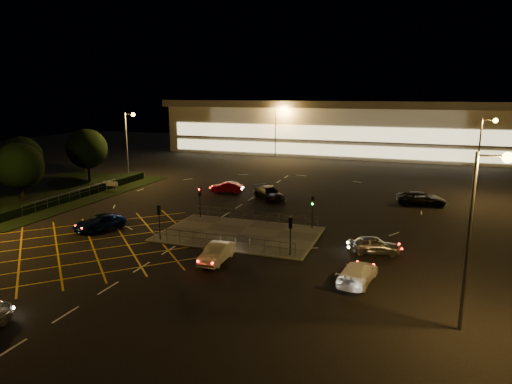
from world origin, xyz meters
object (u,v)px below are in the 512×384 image
(car_queue_white, at_px, (217,253))
(signal_sw, at_px, (159,215))
(signal_nw, at_px, (200,196))
(car_approach_white, at_px, (357,273))
(car_far_dkgrey, at_px, (269,193))
(car_right_silver, at_px, (374,245))
(car_circ_red, at_px, (227,187))
(car_east_grey, at_px, (421,199))
(car_left_blue, at_px, (99,222))
(signal_se, at_px, (291,228))
(signal_ne, at_px, (313,205))

(car_queue_white, bearing_deg, signal_sw, 156.32)
(signal_nw, height_order, car_queue_white, signal_nw)
(signal_nw, xyz_separation_m, car_approach_white, (17.77, -11.38, -1.66))
(signal_nw, relative_size, car_queue_white, 0.73)
(car_far_dkgrey, height_order, car_right_silver, car_far_dkgrey)
(car_circ_red, distance_m, car_east_grey, 24.22)
(car_left_blue, xyz_separation_m, car_east_grey, (29.26, 20.70, 0.08))
(signal_se, distance_m, car_approach_white, 6.90)
(signal_sw, bearing_deg, signal_se, -180.00)
(signal_se, bearing_deg, car_approach_white, 149.51)
(signal_nw, bearing_deg, signal_ne, 0.00)
(car_queue_white, relative_size, car_right_silver, 1.01)
(signal_se, relative_size, car_approach_white, 0.64)
(signal_ne, relative_size, car_left_blue, 0.63)
(car_approach_white, bearing_deg, car_east_grey, -90.64)
(signal_ne, height_order, car_left_blue, signal_ne)
(signal_se, xyz_separation_m, car_east_grey, (9.91, 21.73, -1.59))
(signal_sw, relative_size, car_right_silver, 0.74)
(signal_nw, xyz_separation_m, car_left_blue, (-7.34, -6.95, -1.68))
(car_east_grey, bearing_deg, signal_sw, 126.25)
(car_east_grey, bearing_deg, car_far_dkgrey, 91.73)
(signal_nw, relative_size, car_approach_white, 0.64)
(signal_sw, bearing_deg, car_left_blue, -8.00)
(signal_se, height_order, car_approach_white, signal_se)
(signal_nw, relative_size, car_left_blue, 0.63)
(car_queue_white, relative_size, car_left_blue, 0.86)
(car_queue_white, bearing_deg, car_right_silver, 27.71)
(car_far_dkgrey, relative_size, car_right_silver, 1.27)
(car_far_dkgrey, distance_m, car_circ_red, 6.73)
(signal_ne, height_order, car_circ_red, signal_ne)
(signal_ne, distance_m, car_approach_white, 12.87)
(signal_sw, height_order, car_approach_white, signal_sw)
(signal_sw, relative_size, signal_se, 1.00)
(car_right_silver, relative_size, car_circ_red, 1.00)
(signal_sw, xyz_separation_m, signal_ne, (12.00, 7.99, 0.00))
(signal_se, xyz_separation_m, car_right_silver, (6.29, 3.01, -1.65))
(car_left_blue, bearing_deg, signal_ne, 42.16)
(signal_se, xyz_separation_m, car_circ_red, (-14.27, 20.40, -1.67))
(car_queue_white, bearing_deg, car_left_blue, 164.06)
(car_queue_white, distance_m, car_circ_red, 25.14)
(signal_sw, bearing_deg, signal_nw, -90.00)
(car_queue_white, height_order, car_right_silver, car_right_silver)
(signal_sw, xyz_separation_m, car_approach_white, (17.77, -3.40, -1.66))
(signal_nw, relative_size, car_right_silver, 0.74)
(signal_sw, distance_m, car_left_blue, 7.60)
(car_approach_white, bearing_deg, car_far_dkgrey, -49.51)
(car_left_blue, bearing_deg, car_circ_red, 97.69)
(signal_ne, bearing_deg, car_approach_white, -63.13)
(car_queue_white, bearing_deg, car_approach_white, -2.15)
(car_right_silver, bearing_deg, car_approach_white, 163.34)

